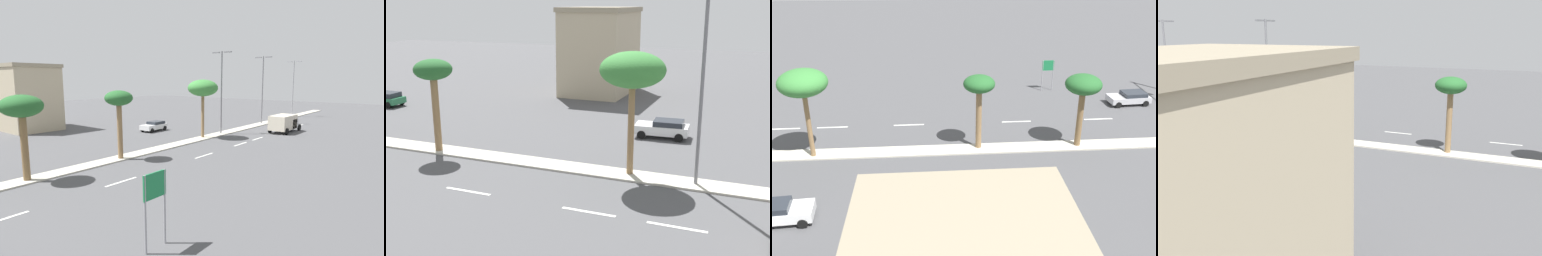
# 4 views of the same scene
# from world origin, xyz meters

# --- Properties ---
(ground_plane) EXTENTS (160.00, 160.00, 0.00)m
(ground_plane) POSITION_xyz_m (0.00, 32.41, 0.00)
(ground_plane) COLOR #4C4C4F
(median_curb) EXTENTS (1.80, 83.33, 0.12)m
(median_curb) POSITION_xyz_m (0.00, 41.67, 0.06)
(median_curb) COLOR #B7B2A3
(median_curb) RESTS_ON ground
(lane_stripe_inboard) EXTENTS (0.20, 2.80, 0.01)m
(lane_stripe_inboard) POSITION_xyz_m (5.50, 19.99, 0.01)
(lane_stripe_inboard) COLOR silver
(lane_stripe_inboard) RESTS_ON ground
(lane_stripe_outboard) EXTENTS (0.20, 2.80, 0.01)m
(lane_stripe_outboard) POSITION_xyz_m (5.50, 30.19, 0.01)
(lane_stripe_outboard) COLOR silver
(lane_stripe_outboard) RESTS_ON ground
(lane_stripe_far) EXTENTS (0.20, 2.80, 0.01)m
(lane_stripe_far) POSITION_xyz_m (5.50, 37.23, 0.01)
(lane_stripe_far) COLOR silver
(lane_stripe_far) RESTS_ON ground
(lane_stripe_near) EXTENTS (0.20, 2.80, 0.01)m
(lane_stripe_near) POSITION_xyz_m (5.50, 41.57, 0.01)
(lane_stripe_near) COLOR silver
(lane_stripe_near) RESTS_ON ground
(lane_stripe_mid) EXTENTS (0.20, 2.80, 0.01)m
(lane_stripe_mid) POSITION_xyz_m (5.50, 56.28, 0.01)
(lane_stripe_mid) COLOR silver
(lane_stripe_mid) RESTS_ON ground
(commercial_building) EXTENTS (9.67, 6.97, 9.51)m
(commercial_building) POSITION_xyz_m (-24.78, 27.16, 4.77)
(commercial_building) COLOR tan
(commercial_building) RESTS_ON ground
(palm_tree_right) EXTENTS (2.54, 2.54, 6.28)m
(palm_tree_right) POSITION_xyz_m (0.27, 24.20, 5.35)
(palm_tree_right) COLOR olive
(palm_tree_right) RESTS_ON median_curb
(palm_tree_leading) EXTENTS (3.78, 3.78, 7.23)m
(palm_tree_leading) POSITION_xyz_m (-0.24, 37.69, 6.22)
(palm_tree_leading) COLOR olive
(palm_tree_leading) RESTS_ON median_curb
(street_lamp_rear) EXTENTS (2.90, 0.24, 10.91)m
(street_lamp_rear) POSITION_xyz_m (-0.05, 41.59, 6.43)
(street_lamp_rear) COLOR slate
(street_lamp_rear) RESTS_ON median_curb
(street_lamp_far) EXTENTS (2.90, 0.24, 10.94)m
(street_lamp_far) POSITION_xyz_m (-0.29, 54.31, 6.45)
(street_lamp_far) COLOR slate
(street_lamp_far) RESTS_ON median_curb
(sedan_white_far) EXTENTS (2.23, 4.11, 1.37)m
(sedan_white_far) POSITION_xyz_m (-9.02, 37.82, 0.75)
(sedan_white_far) COLOR silver
(sedan_white_far) RESTS_ON ground
(box_truck) EXTENTS (2.67, 5.94, 2.42)m
(box_truck) POSITION_xyz_m (6.02, 48.54, 1.33)
(box_truck) COLOR silver
(box_truck) RESTS_ON ground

